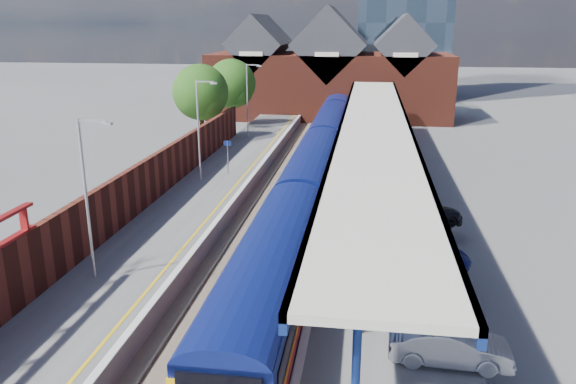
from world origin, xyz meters
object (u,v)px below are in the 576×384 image
at_px(parked_car_dark, 421,212).
at_px(parked_car_blue, 422,253).
at_px(platform_sign, 228,151).
at_px(parked_car_silver, 450,345).
at_px(train, 323,145).
at_px(lamp_post_c, 200,124).
at_px(lamp_post_d, 249,96).
at_px(parked_car_red, 408,280).
at_px(lamp_post_b, 89,190).

distance_m(parked_car_dark, parked_car_blue, 5.80).
xyz_separation_m(platform_sign, parked_car_silver, (12.97, -22.41, -1.05)).
bearing_deg(train, lamp_post_c, -134.91).
height_order(lamp_post_d, parked_car_blue, lamp_post_d).
distance_m(lamp_post_d, parked_car_silver, 39.27).
xyz_separation_m(lamp_post_c, lamp_post_d, (0.00, 16.00, 0.00)).
height_order(parked_car_silver, parked_car_dark, parked_car_dark).
bearing_deg(parked_car_silver, platform_sign, 32.52).
distance_m(platform_sign, parked_car_silver, 25.91).
distance_m(parked_car_red, parked_car_blue, 3.28).
distance_m(lamp_post_b, lamp_post_c, 16.00).
relative_size(train, parked_car_silver, 16.87).
bearing_deg(parked_car_red, platform_sign, 28.46).
distance_m(lamp_post_c, lamp_post_d, 16.00).
bearing_deg(parked_car_blue, parked_car_silver, -153.40).
height_order(platform_sign, parked_car_blue, platform_sign).
height_order(lamp_post_b, parked_car_dark, lamp_post_b).
bearing_deg(parked_car_blue, train, 41.84).
height_order(platform_sign, parked_car_silver, platform_sign).
xyz_separation_m(lamp_post_d, parked_car_red, (13.26, -31.80, -3.32)).
bearing_deg(parked_car_blue, lamp_post_b, 128.33).
relative_size(lamp_post_b, lamp_post_c, 1.00).
xyz_separation_m(parked_car_red, parked_car_silver, (1.07, -4.61, -0.03)).
bearing_deg(parked_car_blue, parked_car_red, -169.96).
relative_size(lamp_post_b, lamp_post_d, 1.00).
relative_size(lamp_post_b, parked_car_dark, 1.54).
bearing_deg(platform_sign, lamp_post_b, -94.33).
bearing_deg(lamp_post_b, train, 71.79).
xyz_separation_m(train, parked_car_silver, (6.48, -28.29, -0.48)).
bearing_deg(platform_sign, parked_car_blue, -48.94).
bearing_deg(platform_sign, parked_car_red, -56.24).
xyz_separation_m(lamp_post_b, parked_car_silver, (14.34, -4.41, -3.35)).
distance_m(platform_sign, parked_car_blue, 19.43).
xyz_separation_m(parked_car_red, parked_car_dark, (1.27, 8.96, -0.01)).
relative_size(lamp_post_d, parked_car_red, 1.78).
height_order(lamp_post_d, platform_sign, lamp_post_d).
bearing_deg(lamp_post_c, parked_car_silver, -54.91).
xyz_separation_m(lamp_post_b, platform_sign, (1.36, 18.00, -2.30)).
xyz_separation_m(lamp_post_b, lamp_post_c, (0.00, 16.00, 0.00)).
xyz_separation_m(lamp_post_d, parked_car_blue, (14.11, -28.63, -3.38)).
xyz_separation_m(train, parked_car_dark, (6.68, -14.72, -0.46)).
relative_size(lamp_post_b, parked_car_red, 1.78).
bearing_deg(platform_sign, train, 42.16).
distance_m(train, platform_sign, 8.78).
height_order(train, platform_sign, platform_sign).
bearing_deg(lamp_post_c, lamp_post_d, 90.00).
relative_size(lamp_post_c, parked_car_blue, 1.59).
height_order(train, parked_car_dark, train).
xyz_separation_m(parked_car_red, parked_car_blue, (0.84, 3.17, -0.06)).
relative_size(lamp_post_c, parked_car_dark, 1.54).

